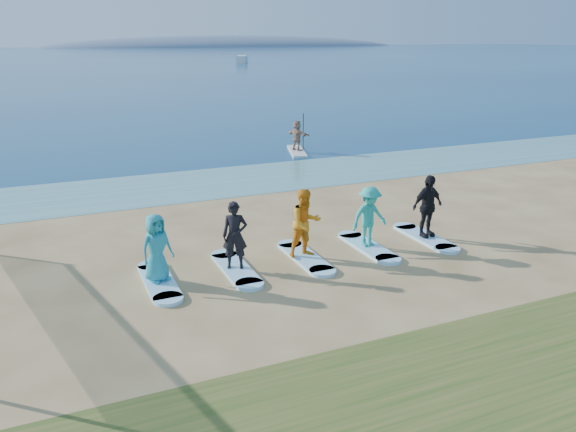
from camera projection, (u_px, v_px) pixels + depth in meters
name	position (u px, v px, depth m)	size (l,w,h in m)	color
ground	(354.00, 274.00, 14.33)	(600.00, 600.00, 0.00)	tan
shallow_water	(228.00, 181.00, 23.48)	(600.00, 600.00, 0.00)	teal
ocean	(62.00, 57.00, 153.92)	(600.00, 600.00, 0.00)	navy
island_ridge	(232.00, 46.00, 312.17)	(220.00, 56.00, 18.00)	slate
paddleboard	(297.00, 151.00, 29.21)	(0.70, 3.00, 0.12)	silver
paddleboarder	(297.00, 135.00, 28.96)	(1.43, 0.46, 1.54)	tan
boat_offshore_b	(242.00, 63.00, 124.46)	(1.97, 6.07, 1.55)	silver
surfboard_0	(159.00, 282.00, 13.79)	(0.70, 2.20, 0.09)	#A4E0FF
student_0	(157.00, 248.00, 13.52)	(0.83, 0.54, 1.69)	teal
surfboard_1	(236.00, 269.00, 14.55)	(0.70, 2.20, 0.09)	#A4E0FF
student_1	(235.00, 235.00, 14.27)	(0.64, 0.42, 1.76)	black
surfboard_2	(305.00, 257.00, 15.30)	(0.70, 2.20, 0.09)	#A4E0FF
student_2	(306.00, 223.00, 15.00)	(0.91, 0.71, 1.88)	orange
surfboard_3	(368.00, 247.00, 16.06)	(0.70, 2.20, 0.09)	#A4E0FF
student_3	(369.00, 217.00, 15.78)	(1.12, 0.64, 1.74)	teal
surfboard_4	(425.00, 237.00, 16.81)	(0.70, 2.20, 0.09)	#A4E0FF
student_4	(427.00, 206.00, 16.51)	(1.10, 0.46, 1.87)	black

